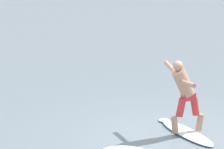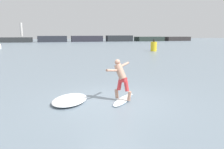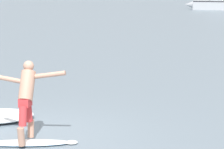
# 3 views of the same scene
# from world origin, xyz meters

# --- Properties ---
(ground_plane) EXTENTS (200.00, 200.00, 0.00)m
(ground_plane) POSITION_xyz_m (0.00, 0.00, 0.00)
(ground_plane) COLOR slate
(surfboard) EXTENTS (1.41, 1.69, 0.20)m
(surfboard) POSITION_xyz_m (0.37, -0.18, 0.03)
(surfboard) COLOR white
(surfboard) RESTS_ON ground
(surfer) EXTENTS (1.20, 1.05, 1.55)m
(surfer) POSITION_xyz_m (0.29, -0.12, 0.97)
(surfer) COLOR tan
(surfer) RESTS_ON surfboard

